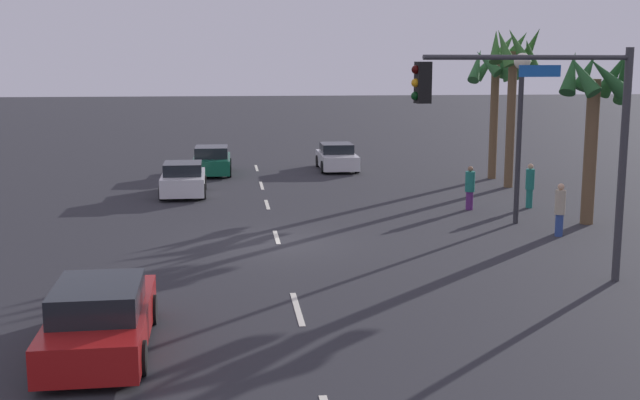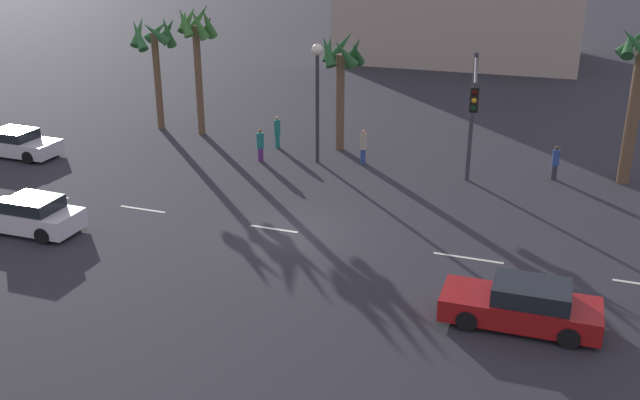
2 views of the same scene
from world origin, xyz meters
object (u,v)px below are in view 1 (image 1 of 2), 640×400
(car_2, at_px, (212,161))
(pedestrian_2, at_px, (470,187))
(car_3, at_px, (183,180))
(car_0, at_px, (101,319))
(palm_tree_2, at_px, (597,94))
(streetlamp, at_px, (520,104))
(pedestrian_0, at_px, (530,185))
(car_1, at_px, (337,158))
(palm_tree_0, at_px, (514,63))
(palm_tree_3, at_px, (496,75))
(traffic_signal, at_px, (553,124))
(pedestrian_1, at_px, (560,208))

(car_2, distance_m, pedestrian_2, 14.85)
(car_3, distance_m, pedestrian_2, 12.00)
(car_0, relative_size, palm_tree_2, 0.76)
(streetlamp, xyz_separation_m, palm_tree_2, (0.40, 2.52, 0.37))
(car_3, relative_size, pedestrian_0, 2.32)
(car_0, xyz_separation_m, car_1, (-25.86, 8.20, -0.02))
(pedestrian_0, relative_size, palm_tree_0, 0.24)
(palm_tree_3, bearing_deg, car_0, -34.96)
(car_2, relative_size, car_3, 1.05)
(traffic_signal, bearing_deg, car_0, -72.09)
(car_3, distance_m, pedestrian_1, 15.79)
(car_3, xyz_separation_m, traffic_signal, (15.24, 9.76, 3.43))
(pedestrian_2, bearing_deg, palm_tree_0, 146.42)
(pedestrian_1, xyz_separation_m, pedestrian_2, (-4.91, -1.47, -0.04))
(car_1, height_order, palm_tree_0, palm_tree_0)
(pedestrian_1, relative_size, palm_tree_2, 0.28)
(car_2, distance_m, pedestrian_1, 19.60)
(traffic_signal, relative_size, palm_tree_3, 0.91)
(traffic_signal, height_order, palm_tree_0, palm_tree_0)
(pedestrian_1, bearing_deg, palm_tree_2, 133.43)
(car_0, bearing_deg, pedestrian_1, 124.28)
(palm_tree_3, bearing_deg, car_1, -119.93)
(pedestrian_1, relative_size, pedestrian_2, 1.03)
(car_2, relative_size, pedestrian_0, 2.44)
(car_2, xyz_separation_m, palm_tree_2, (14.16, 13.28, 3.85))
(car_2, distance_m, car_3, 6.38)
(car_1, distance_m, car_3, 10.49)
(car_0, xyz_separation_m, car_3, (-18.60, 0.63, 0.00))
(car_2, relative_size, traffic_signal, 0.71)
(car_0, xyz_separation_m, car_2, (-24.89, 1.72, 0.01))
(car_2, bearing_deg, car_1, 98.51)
(pedestrian_0, bearing_deg, pedestrian_1, -10.62)
(streetlamp, height_order, palm_tree_0, palm_tree_0)
(car_0, relative_size, palm_tree_0, 0.65)
(palm_tree_0, xyz_separation_m, palm_tree_3, (-2.76, 0.14, -0.57))
(car_0, bearing_deg, palm_tree_2, 125.55)
(pedestrian_0, height_order, palm_tree_0, palm_tree_0)
(streetlamp, height_order, palm_tree_3, palm_tree_3)
(car_3, relative_size, pedestrian_1, 2.31)
(pedestrian_1, xyz_separation_m, palm_tree_2, (-1.77, 1.87, 3.59))
(pedestrian_1, bearing_deg, car_0, -55.72)
(pedestrian_1, distance_m, palm_tree_3, 13.64)
(car_1, bearing_deg, car_0, -17.60)
(car_0, height_order, palm_tree_2, palm_tree_2)
(car_1, bearing_deg, streetlamp, 16.21)
(streetlamp, xyz_separation_m, palm_tree_0, (-7.92, 2.62, 1.39))
(traffic_signal, relative_size, palm_tree_0, 0.82)
(streetlamp, height_order, pedestrian_0, streetlamp)
(car_1, bearing_deg, pedestrian_1, 16.25)
(car_2, bearing_deg, palm_tree_2, 43.17)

